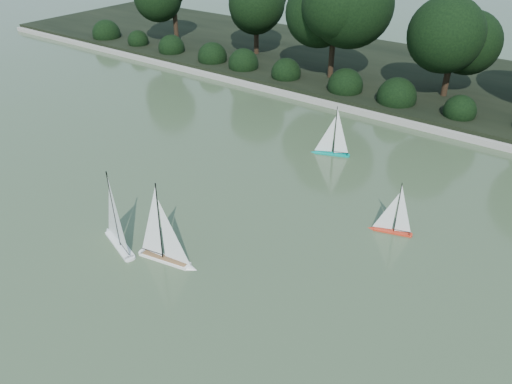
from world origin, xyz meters
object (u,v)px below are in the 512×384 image
sailboat_white_b (168,250)px  sailboat_white_a (116,231)px  sailboat_teal (329,146)px  sailboat_orange (390,224)px

sailboat_white_b → sailboat_white_a: bearing=-171.4°
sailboat_white_b → sailboat_teal: sailboat_white_b is taller
sailboat_teal → sailboat_white_b: bearing=-92.3°
sailboat_white_b → sailboat_orange: 4.55m
sailboat_white_b → sailboat_teal: (0.24, 5.86, -0.04)m
sailboat_white_b → sailboat_teal: 5.87m
sailboat_teal → sailboat_white_a: bearing=-103.9°
sailboat_white_a → sailboat_teal: bearing=76.1°
sailboat_teal → sailboat_orange: bearing=-41.4°
sailboat_white_b → sailboat_orange: (3.01, 3.42, -0.08)m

